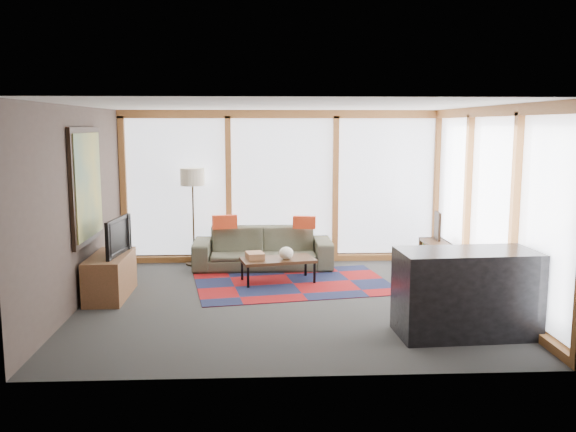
{
  "coord_description": "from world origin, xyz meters",
  "views": [
    {
      "loc": [
        -0.41,
        -7.95,
        2.35
      ],
      "look_at": [
        0.0,
        0.4,
        1.1
      ],
      "focal_mm": 38.0,
      "sensor_mm": 36.0,
      "label": 1
    }
  ],
  "objects_px": {
    "bookshelf": "(448,266)",
    "tv_console": "(110,276)",
    "floor_lamp": "(193,217)",
    "coffee_table": "(278,270)",
    "sofa": "(263,248)",
    "bar_counter": "(466,293)",
    "television": "(112,236)"
  },
  "relations": [
    {
      "from": "floor_lamp",
      "to": "tv_console",
      "type": "relative_size",
      "value": 1.39
    },
    {
      "from": "tv_console",
      "to": "bar_counter",
      "type": "bearing_deg",
      "value": -21.76
    },
    {
      "from": "sofa",
      "to": "tv_console",
      "type": "distance_m",
      "value": 2.67
    },
    {
      "from": "bookshelf",
      "to": "tv_console",
      "type": "xyz_separation_m",
      "value": [
        -4.88,
        -0.53,
        0.04
      ]
    },
    {
      "from": "bookshelf",
      "to": "tv_console",
      "type": "relative_size",
      "value": 1.73
    },
    {
      "from": "tv_console",
      "to": "floor_lamp",
      "type": "bearing_deg",
      "value": 63.75
    },
    {
      "from": "bookshelf",
      "to": "bar_counter",
      "type": "xyz_separation_m",
      "value": [
        -0.52,
        -2.27,
        0.23
      ]
    },
    {
      "from": "floor_lamp",
      "to": "tv_console",
      "type": "distance_m",
      "value": 2.21
    },
    {
      "from": "floor_lamp",
      "to": "bookshelf",
      "type": "bearing_deg",
      "value": -19.48
    },
    {
      "from": "coffee_table",
      "to": "bookshelf",
      "type": "distance_m",
      "value": 2.56
    },
    {
      "from": "bar_counter",
      "to": "television",
      "type": "bearing_deg",
      "value": 154.35
    },
    {
      "from": "sofa",
      "to": "tv_console",
      "type": "relative_size",
      "value": 1.93
    },
    {
      "from": "sofa",
      "to": "floor_lamp",
      "type": "distance_m",
      "value": 1.29
    },
    {
      "from": "floor_lamp",
      "to": "coffee_table",
      "type": "height_order",
      "value": "floor_lamp"
    },
    {
      "from": "television",
      "to": "tv_console",
      "type": "bearing_deg",
      "value": 127.56
    },
    {
      "from": "coffee_table",
      "to": "bookshelf",
      "type": "relative_size",
      "value": 0.53
    },
    {
      "from": "floor_lamp",
      "to": "tv_console",
      "type": "height_order",
      "value": "floor_lamp"
    },
    {
      "from": "bookshelf",
      "to": "bar_counter",
      "type": "bearing_deg",
      "value": -102.79
    },
    {
      "from": "floor_lamp",
      "to": "bar_counter",
      "type": "height_order",
      "value": "floor_lamp"
    },
    {
      "from": "sofa",
      "to": "bar_counter",
      "type": "xyz_separation_m",
      "value": [
        2.26,
        -3.37,
        0.15
      ]
    },
    {
      "from": "television",
      "to": "bar_counter",
      "type": "bearing_deg",
      "value": -105.07
    },
    {
      "from": "sofa",
      "to": "floor_lamp",
      "type": "bearing_deg",
      "value": 165.82
    },
    {
      "from": "floor_lamp",
      "to": "bar_counter",
      "type": "relative_size",
      "value": 1.07
    },
    {
      "from": "tv_console",
      "to": "television",
      "type": "distance_m",
      "value": 0.55
    },
    {
      "from": "coffee_table",
      "to": "television",
      "type": "height_order",
      "value": "television"
    },
    {
      "from": "sofa",
      "to": "floor_lamp",
      "type": "relative_size",
      "value": 1.38
    },
    {
      "from": "sofa",
      "to": "coffee_table",
      "type": "bearing_deg",
      "value": -77.02
    },
    {
      "from": "coffee_table",
      "to": "bookshelf",
      "type": "xyz_separation_m",
      "value": [
        2.55,
        -0.16,
        0.07
      ]
    },
    {
      "from": "floor_lamp",
      "to": "bookshelf",
      "type": "distance_m",
      "value": 4.21
    },
    {
      "from": "tv_console",
      "to": "television",
      "type": "bearing_deg",
      "value": 30.38
    },
    {
      "from": "tv_console",
      "to": "television",
      "type": "height_order",
      "value": "television"
    },
    {
      "from": "floor_lamp",
      "to": "television",
      "type": "xyz_separation_m",
      "value": [
        -0.9,
        -1.9,
        0.03
      ]
    }
  ]
}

